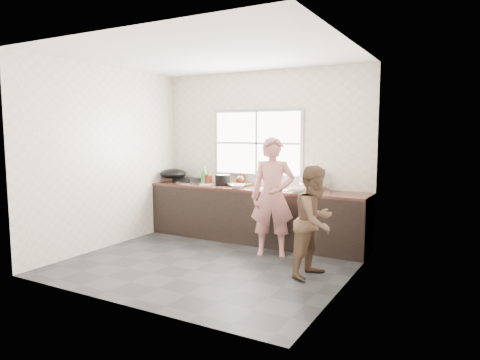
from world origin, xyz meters
The scene contains 30 objects.
floor centered at (0.00, 0.00, -0.01)m, with size 3.60×3.20×0.01m, color #2C2C2E.
ceiling centered at (0.00, 0.00, 2.71)m, with size 3.60×3.20×0.01m, color silver.
wall_back centered at (0.00, 1.60, 1.35)m, with size 3.60×0.01×2.70m, color beige.
wall_left centered at (-1.80, 0.00, 1.35)m, with size 0.01×3.20×2.70m, color beige.
wall_right centered at (1.80, 0.00, 1.35)m, with size 0.01×3.20×2.70m, color silver.
wall_front centered at (0.00, -1.60, 1.35)m, with size 3.60×0.01×2.70m, color silver.
cabinet centered at (0.00, 1.29, 0.41)m, with size 3.60×0.62×0.82m, color black.
countertop centered at (0.00, 1.29, 0.84)m, with size 3.60×0.64×0.04m, color #3C1E18.
sink centered at (0.35, 1.29, 0.86)m, with size 0.55×0.45×0.02m, color silver.
faucet centered at (0.35, 1.49, 1.01)m, with size 0.02×0.02×0.30m, color silver.
window_frame centered at (-0.10, 1.59, 1.55)m, with size 1.60×0.05×1.10m, color #9EA0A5.
window_glazing centered at (-0.10, 1.57, 1.55)m, with size 1.50×0.01×1.00m, color white.
woman centered at (0.57, 0.74, 0.78)m, with size 0.57×0.37×1.55m, color tan.
person_side centered at (1.39, 0.19, 0.67)m, with size 0.65×0.51×1.34m, color brown.
cutting_board centered at (-0.31, 1.38, 0.88)m, with size 0.42×0.42×0.04m, color black.
cleaver centered at (-0.25, 1.25, 0.90)m, with size 0.19×0.10×0.01m, color #B4B8BB.
bowl_mince centered at (-0.20, 1.10, 0.89)m, with size 0.23×0.23×0.06m, color white.
bowl_crabs centered at (0.82, 1.08, 0.89)m, with size 0.20×0.20×0.06m, color silver.
bowl_held centered at (0.33, 1.26, 0.89)m, with size 0.21×0.21×0.07m, color white.
black_pot centered at (-0.60, 1.31, 0.95)m, with size 0.24×0.24×0.17m, color black.
plate_food centered at (-0.86, 1.22, 0.87)m, with size 0.21×0.21×0.02m, color silver.
bottle_green centered at (-0.94, 1.29, 1.01)m, with size 0.12×0.12×0.30m, color #277A2D.
bottle_brown_tall centered at (-0.86, 1.29, 0.96)m, with size 0.09×0.10×0.21m, color #4B1E12.
bottle_brown_short centered at (-0.37, 1.52, 0.96)m, with size 0.15×0.15×0.19m, color #491D12.
glass_jar centered at (-0.75, 1.52, 0.91)m, with size 0.07×0.07×0.11m, color silver.
burner centered at (-1.39, 1.50, 0.89)m, with size 0.45×0.45×0.07m, color black.
wok centered at (-1.59, 1.28, 1.01)m, with size 0.46×0.46×0.17m, color black.
dish_rack centered at (0.94, 1.43, 1.00)m, with size 0.37×0.26×0.27m, color silver.
pot_lid_left centered at (-1.45, 1.36, 0.87)m, with size 0.25×0.25×0.01m, color #BABBC1.
pot_lid_right centered at (-1.26, 1.22, 0.87)m, with size 0.25×0.25×0.01m, color #B7BBBF.
Camera 1 is at (3.04, -4.64, 1.73)m, focal length 32.00 mm.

